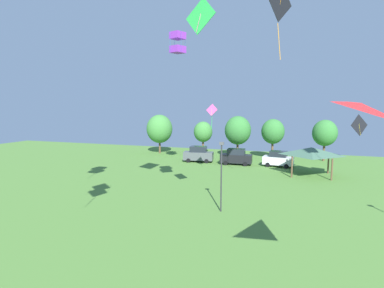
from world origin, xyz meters
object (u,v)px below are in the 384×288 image
(kite_flying_3, at_px, (359,125))
(treeline_tree_0, at_px, (160,129))
(kite_flying_1, at_px, (200,16))
(parked_car_second_from_left, at_px, (236,157))
(treeline_tree_2, at_px, (238,130))
(kite_flying_10, at_px, (178,43))
(light_post_1, at_px, (221,172))
(treeline_tree_1, at_px, (203,132))
(kite_flying_11, at_px, (280,5))
(parked_car_leftmost, at_px, (198,154))
(treeline_tree_4, at_px, (325,133))
(treeline_tree_3, at_px, (273,132))
(park_pavilion, at_px, (311,151))
(kite_flying_6, at_px, (212,111))
(parked_car_third_from_left, at_px, (278,159))

(kite_flying_3, height_order, treeline_tree_0, kite_flying_3)
(kite_flying_1, xyz_separation_m, parked_car_second_from_left, (-2.14, 25.37, -13.10))
(parked_car_second_from_left, relative_size, treeline_tree_2, 0.67)
(kite_flying_10, xyz_separation_m, light_post_1, (7.89, -10.57, -12.87))
(kite_flying_10, height_order, treeline_tree_1, kite_flying_10)
(kite_flying_1, height_order, kite_flying_11, kite_flying_11)
(kite_flying_3, relative_size, treeline_tree_2, 0.33)
(kite_flying_3, height_order, parked_car_leftmost, kite_flying_3)
(parked_car_second_from_left, bearing_deg, treeline_tree_4, 28.80)
(treeline_tree_3, bearing_deg, parked_car_second_from_left, -124.52)
(kite_flying_11, bearing_deg, parked_car_leftmost, 126.26)
(kite_flying_1, height_order, parked_car_leftmost, kite_flying_1)
(park_pavilion, distance_m, treeline_tree_3, 12.38)
(kite_flying_6, bearing_deg, treeline_tree_3, 69.41)
(parked_car_leftmost, xyz_separation_m, light_post_1, (8.56, -20.96, 2.09))
(kite_flying_3, height_order, kite_flying_11, kite_flying_11)
(kite_flying_3, height_order, light_post_1, kite_flying_3)
(parked_car_second_from_left, bearing_deg, kite_flying_3, -27.59)
(parked_car_third_from_left, relative_size, light_post_1, 0.76)
(parked_car_leftmost, distance_m, light_post_1, 22.74)
(kite_flying_10, bearing_deg, treeline_tree_0, 121.58)
(parked_car_leftmost, bearing_deg, treeline_tree_1, 94.37)
(parked_car_third_from_left, xyz_separation_m, treeline_tree_4, (6.69, 7.25, 3.37))
(kite_flying_1, distance_m, treeline_tree_4, 36.08)
(parked_car_leftmost, xyz_separation_m, treeline_tree_2, (5.22, 5.45, 3.49))
(treeline_tree_2, bearing_deg, park_pavilion, -41.77)
(parked_car_second_from_left, distance_m, park_pavilion, 11.16)
(kite_flying_11, distance_m, treeline_tree_4, 28.22)
(parked_car_third_from_left, bearing_deg, treeline_tree_4, 54.50)
(parked_car_second_from_left, xyz_separation_m, treeline_tree_4, (12.75, 7.69, 3.31))
(treeline_tree_0, distance_m, treeline_tree_2, 14.82)
(kite_flying_10, relative_size, treeline_tree_3, 0.36)
(kite_flying_3, distance_m, treeline_tree_2, 20.33)
(kite_flying_11, relative_size, parked_car_second_from_left, 1.32)
(kite_flying_1, bearing_deg, light_post_1, 85.72)
(parked_car_third_from_left, distance_m, treeline_tree_2, 9.46)
(kite_flying_11, xyz_separation_m, treeline_tree_1, (-14.17, 25.09, -13.08))
(treeline_tree_2, height_order, treeline_tree_4, treeline_tree_2)
(kite_flying_6, bearing_deg, kite_flying_1, -77.76)
(parked_car_third_from_left, relative_size, treeline_tree_2, 0.62)
(light_post_1, height_order, treeline_tree_3, treeline_tree_3)
(light_post_1, height_order, treeline_tree_1, treeline_tree_1)
(kite_flying_3, bearing_deg, treeline_tree_2, 140.68)
(kite_flying_6, height_order, light_post_1, kite_flying_6)
(parked_car_leftmost, distance_m, treeline_tree_0, 11.92)
(kite_flying_6, xyz_separation_m, treeline_tree_1, (-6.34, 17.69, -4.06))
(parked_car_second_from_left, xyz_separation_m, treeline_tree_3, (4.79, 6.96, 3.38))
(kite_flying_11, distance_m, treeline_tree_3, 26.89)
(kite_flying_6, relative_size, light_post_1, 0.51)
(parked_car_leftmost, xyz_separation_m, parked_car_third_from_left, (12.12, 0.06, -0.09))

